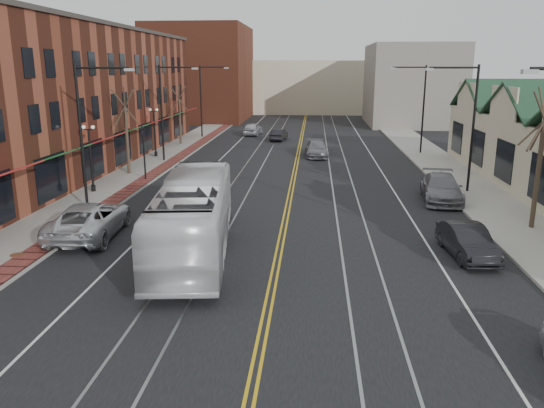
% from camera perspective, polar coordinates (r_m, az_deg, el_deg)
% --- Properties ---
extents(ground, '(160.00, 160.00, 0.00)m').
position_cam_1_polar(ground, '(14.98, -1.84, -17.77)').
color(ground, black).
rests_on(ground, ground).
extents(sidewalk_left, '(4.00, 120.00, 0.15)m').
position_cam_1_polar(sidewalk_left, '(36.13, -17.45, 1.20)').
color(sidewalk_left, gray).
rests_on(sidewalk_left, ground).
extents(sidewalk_right, '(4.00, 120.00, 0.15)m').
position_cam_1_polar(sidewalk_right, '(35.15, 21.87, 0.45)').
color(sidewalk_right, gray).
rests_on(sidewalk_right, ground).
extents(building_left, '(10.00, 50.00, 11.00)m').
position_cam_1_polar(building_left, '(44.62, -23.14, 10.20)').
color(building_left, brown).
rests_on(building_left, ground).
extents(backdrop_left, '(14.00, 18.00, 14.00)m').
position_cam_1_polar(backdrop_left, '(84.41, -7.61, 13.76)').
color(backdrop_left, brown).
rests_on(backdrop_left, ground).
extents(backdrop_mid, '(22.00, 14.00, 9.00)m').
position_cam_1_polar(backdrop_mid, '(97.65, 3.78, 12.48)').
color(backdrop_mid, beige).
rests_on(backdrop_mid, ground).
extents(backdrop_right, '(12.00, 16.00, 11.00)m').
position_cam_1_polar(backdrop_right, '(78.79, 14.79, 12.28)').
color(backdrop_right, slate).
rests_on(backdrop_right, ground).
extents(streetlight_l_1, '(3.33, 0.25, 8.00)m').
position_cam_1_polar(streetlight_l_1, '(31.33, -19.21, 8.30)').
color(streetlight_l_1, black).
rests_on(streetlight_l_1, sidewalk_left).
extents(streetlight_l_2, '(3.33, 0.25, 8.00)m').
position_cam_1_polar(streetlight_l_2, '(46.39, -11.29, 10.61)').
color(streetlight_l_2, black).
rests_on(streetlight_l_2, sidewalk_left).
extents(streetlight_l_3, '(3.33, 0.25, 8.00)m').
position_cam_1_polar(streetlight_l_3, '(61.92, -7.26, 11.70)').
color(streetlight_l_3, black).
rests_on(streetlight_l_3, sidewalk_left).
extents(streetlight_r_1, '(3.33, 0.25, 8.00)m').
position_cam_1_polar(streetlight_r_1, '(36.00, 20.23, 8.93)').
color(streetlight_r_1, black).
rests_on(streetlight_r_1, sidewalk_right).
extents(streetlight_r_2, '(3.33, 0.25, 8.00)m').
position_cam_1_polar(streetlight_r_2, '(51.56, 15.53, 10.73)').
color(streetlight_r_2, black).
rests_on(streetlight_r_2, sidewalk_right).
extents(lamppost_l_2, '(0.84, 0.28, 4.27)m').
position_cam_1_polar(lamppost_l_2, '(36.03, -18.89, 4.51)').
color(lamppost_l_2, black).
rests_on(lamppost_l_2, sidewalk_left).
extents(lamppost_l_3, '(0.84, 0.28, 4.27)m').
position_cam_1_polar(lamppost_l_3, '(49.05, -12.49, 7.43)').
color(lamppost_l_3, black).
rests_on(lamppost_l_3, sidewalk_left).
extents(tree_left_near, '(1.78, 1.37, 6.48)m').
position_cam_1_polar(tree_left_near, '(41.27, -15.40, 7.80)').
color(tree_left_near, '#382B21').
rests_on(tree_left_near, sidewalk_left).
extents(tree_left_far, '(1.66, 1.28, 6.02)m').
position_cam_1_polar(tree_left_far, '(56.53, -9.90, 9.55)').
color(tree_left_far, '#382B21').
rests_on(tree_left_far, sidewalk_left).
extents(tree_right_mid, '(1.90, 1.46, 6.93)m').
position_cam_1_polar(tree_right_mid, '(29.09, 26.89, 4.57)').
color(tree_right_mid, '#382B21').
rests_on(tree_right_mid, sidewalk_right).
extents(manhole_far, '(0.60, 0.60, 0.02)m').
position_cam_1_polar(manhole_far, '(25.40, -25.73, -4.95)').
color(manhole_far, '#592D19').
rests_on(manhole_far, sidewalk_left).
extents(traffic_signal, '(0.18, 0.15, 3.80)m').
position_cam_1_polar(traffic_signal, '(38.93, -13.62, 5.80)').
color(traffic_signal, black).
rests_on(traffic_signal, sidewalk_left).
extents(transit_bus, '(4.22, 12.23, 3.34)m').
position_cam_1_polar(transit_bus, '(23.49, -8.41, -1.26)').
color(transit_bus, white).
rests_on(transit_bus, ground).
extents(parked_suv, '(3.19, 6.22, 1.68)m').
position_cam_1_polar(parked_suv, '(27.12, -19.02, -1.58)').
color(parked_suv, silver).
rests_on(parked_suv, ground).
extents(parked_car_b, '(1.88, 4.36, 1.40)m').
position_cam_1_polar(parked_car_b, '(24.42, 20.26, -3.79)').
color(parked_car_b, black).
rests_on(parked_car_b, ground).
extents(parked_car_c, '(2.82, 5.71, 1.60)m').
position_cam_1_polar(parked_car_c, '(34.05, 17.76, 1.63)').
color(parked_car_c, slate).
rests_on(parked_car_c, ground).
extents(parked_car_d, '(1.75, 4.11, 1.39)m').
position_cam_1_polar(parked_car_d, '(34.65, 17.53, 1.69)').
color(parked_car_d, black).
rests_on(parked_car_d, ground).
extents(distant_car_left, '(1.86, 4.06, 1.29)m').
position_cam_1_polar(distant_car_left, '(59.50, 0.73, 7.46)').
color(distant_car_left, black).
rests_on(distant_car_left, ground).
extents(distant_car_right, '(2.25, 4.94, 1.40)m').
position_cam_1_polar(distant_car_right, '(48.84, 4.81, 5.91)').
color(distant_car_right, slate).
rests_on(distant_car_right, ground).
extents(distant_car_far, '(2.21, 4.57, 1.51)m').
position_cam_1_polar(distant_car_far, '(64.35, -2.08, 8.09)').
color(distant_car_far, '#B3B8BB').
rests_on(distant_car_far, ground).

